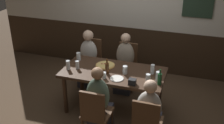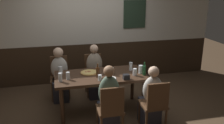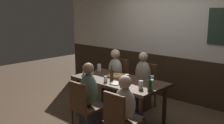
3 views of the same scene
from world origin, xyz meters
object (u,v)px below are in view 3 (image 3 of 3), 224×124
Objects in this scene: chair_right_near at (119,119)px; plate_white_large at (116,83)px; beer_bottle_green at (150,85)px; chair_mid_far at (146,83)px; beer_glass_half at (84,71)px; chair_left_far at (119,77)px; chair_mid_near at (83,105)px; pizza at (116,75)px; pint_glass_stout at (152,81)px; person_right_near at (127,118)px; person_left_far at (114,79)px; highball_clear at (92,71)px; beer_glass_tall at (127,79)px; dining_table at (119,84)px; tumbler_water at (99,68)px; person_mid_near at (91,103)px; pint_glass_pale at (106,79)px; person_mid_far at (141,85)px; condiment_caddy at (124,85)px; beer_bottle_brown at (112,74)px; tumbler_short at (141,85)px; pint_glass_amber at (151,85)px.

chair_right_near reaches higher than plate_white_large.
chair_right_near is 0.73m from beer_bottle_green.
beer_glass_half is (-0.73, -1.00, 0.32)m from chair_mid_far.
chair_left_far is at bearing 128.98° from plate_white_large.
pizza is (-0.19, 0.98, 0.26)m from chair_mid_near.
pint_glass_stout is at bearing -2.20° from pizza.
person_left_far is (-1.47, 1.34, 0.02)m from person_right_near.
highball_clear is 0.15m from beer_glass_half.
chair_mid_near is 0.89m from beer_glass_tall.
dining_table is at bearing 165.95° from beer_bottle_green.
pint_glass_stout reaches higher than chair_mid_near.
pint_glass_stout reaches higher than tumbler_water.
pint_glass_stout is (1.35, -0.73, 0.31)m from chair_left_far.
person_mid_near is 4.65× the size of beer_bottle_green.
dining_table is at bearing -90.00° from chair_mid_far.
chair_left_far is 5.55× the size of pint_glass_stout.
person_right_near reaches higher than pint_glass_pale.
person_mid_far is 1.06× the size of person_right_near.
plate_white_large is (0.73, -0.13, -0.06)m from highball_clear.
person_mid_near reaches higher than pint_glass_stout.
pizza is at bearing 177.80° from pint_glass_stout.
plate_white_large is (0.86, -0.06, -0.07)m from beer_glass_half.
beer_bottle_green is 1.17× the size of plate_white_large.
plate_white_large is (0.86, -1.07, 0.25)m from chair_left_far.
chair_left_far is 2.11m from person_right_near.
pint_glass_stout is 0.75× the size of plate_white_large.
chair_left_far is at bearing 134.37° from condiment_caddy.
chair_right_near is 0.17m from person_right_near.
chair_right_near is at bearing -35.87° from tumbler_water.
chair_left_far is 0.81× the size of person_right_near.
dining_table is at bearing 76.61° from pint_glass_pale.
person_right_near is at bearing -34.66° from beer_bottle_brown.
person_left_far reaches higher than tumbler_short.
tumbler_short is (0.40, -0.15, -0.00)m from beer_glass_tall.
person_mid_far is 7.38× the size of beer_glass_half.
condiment_caddy is at bearing -68.24° from person_mid_far.
beer_bottle_green is (1.52, -1.03, 0.34)m from chair_left_far.
person_mid_near reaches higher than tumbler_short.
beer_bottle_green is at bearing -1.01° from beer_glass_half.
tumbler_water reaches higher than chair_mid_near.
pint_glass_stout is at bearing -22.56° from person_left_far.
highball_clear is (0.14, -0.93, 0.31)m from chair_left_far.
person_right_near is 7.93× the size of highball_clear.
pint_glass_pale is at bearing -36.72° from tumbler_water.
tumbler_short is (-0.14, -0.08, -0.01)m from pint_glass_amber.
highball_clear is at bearing -149.48° from pizza.
tumbler_short is (0.60, -1.01, 0.30)m from chair_mid_far.
person_mid_near is 0.84m from tumbler_short.
person_mid_far reaches higher than highball_clear.
person_mid_far is 4.62× the size of beer_bottle_green.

